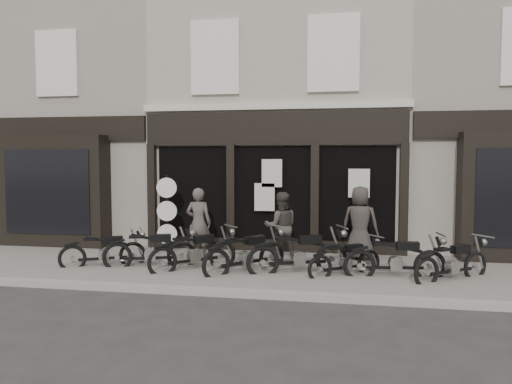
% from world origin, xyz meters
% --- Properties ---
extents(ground_plane, '(90.00, 90.00, 0.00)m').
position_xyz_m(ground_plane, '(0.00, 0.00, 0.00)').
color(ground_plane, '#2D2B28').
rests_on(ground_plane, ground).
extents(pavement, '(30.00, 4.20, 0.12)m').
position_xyz_m(pavement, '(0.00, 0.90, 0.06)').
color(pavement, slate).
rests_on(pavement, ground_plane).
extents(kerb, '(30.00, 0.25, 0.13)m').
position_xyz_m(kerb, '(0.00, -1.25, 0.07)').
color(kerb, gray).
rests_on(kerb, ground_plane).
extents(central_building, '(7.30, 6.22, 8.34)m').
position_xyz_m(central_building, '(0.00, 5.95, 4.08)').
color(central_building, '#A39C8C').
rests_on(central_building, ground).
extents(neighbour_left, '(5.60, 6.73, 8.34)m').
position_xyz_m(neighbour_left, '(-6.35, 5.90, 4.04)').
color(neighbour_left, gray).
rests_on(neighbour_left, ground).
extents(neighbour_right, '(5.60, 6.73, 8.34)m').
position_xyz_m(neighbour_right, '(6.35, 5.90, 4.04)').
color(neighbour_right, gray).
rests_on(neighbour_right, ground).
extents(motorcycle_0, '(1.84, 1.18, 0.96)m').
position_xyz_m(motorcycle_0, '(-3.67, 0.41, 0.38)').
color(motorcycle_0, black).
rests_on(motorcycle_0, ground).
extents(motorcycle_1, '(2.11, 0.97, 1.04)m').
position_xyz_m(motorcycle_1, '(-2.55, 0.53, 0.41)').
color(motorcycle_1, black).
rests_on(motorcycle_1, ground).
extents(motorcycle_2, '(1.80, 1.67, 1.06)m').
position_xyz_m(motorcycle_2, '(-1.45, 0.45, 0.42)').
color(motorcycle_2, black).
rests_on(motorcycle_2, ground).
extents(motorcycle_3, '(1.72, 1.79, 1.07)m').
position_xyz_m(motorcycle_3, '(-0.23, 0.42, 0.43)').
color(motorcycle_3, black).
rests_on(motorcycle_3, ground).
extents(motorcycle_4, '(2.21, 1.21, 1.13)m').
position_xyz_m(motorcycle_4, '(0.95, 0.53, 0.45)').
color(motorcycle_4, black).
rests_on(motorcycle_4, ground).
extents(motorcycle_5, '(1.64, 1.34, 0.92)m').
position_xyz_m(motorcycle_5, '(1.99, 0.50, 0.36)').
color(motorcycle_5, black).
rests_on(motorcycle_5, ground).
extents(motorcycle_6, '(2.19, 0.64, 1.05)m').
position_xyz_m(motorcycle_6, '(3.05, 0.47, 0.42)').
color(motorcycle_6, black).
rests_on(motorcycle_6, ground).
extents(motorcycle_7, '(1.78, 1.44, 0.99)m').
position_xyz_m(motorcycle_7, '(4.20, 0.44, 0.39)').
color(motorcycle_7, black).
rests_on(motorcycle_7, ground).
extents(man_left, '(0.67, 0.45, 1.79)m').
position_xyz_m(man_left, '(-1.71, 1.63, 1.01)').
color(man_left, '#4E4740').
rests_on(man_left, pavement).
extents(man_centre, '(0.95, 0.81, 1.70)m').
position_xyz_m(man_centre, '(0.40, 1.65, 0.97)').
color(man_centre, '#403A33').
rests_on(man_centre, pavement).
extents(man_right, '(1.00, 0.76, 1.85)m').
position_xyz_m(man_right, '(2.32, 2.13, 1.04)').
color(man_right, '#36302D').
rests_on(man_right, pavement).
extents(advert_sign_post, '(0.53, 0.34, 2.20)m').
position_xyz_m(advert_sign_post, '(-2.73, 2.13, 1.07)').
color(advert_sign_post, black).
rests_on(advert_sign_post, ground).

